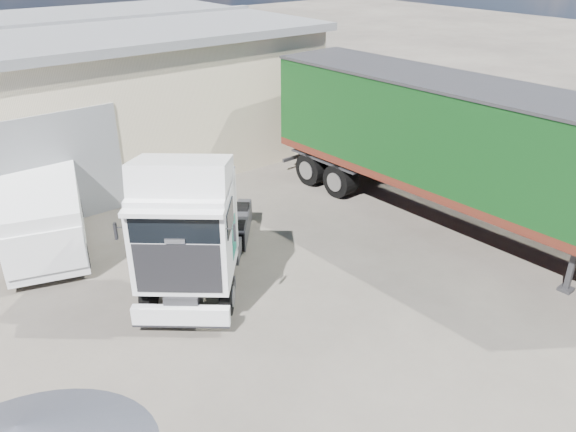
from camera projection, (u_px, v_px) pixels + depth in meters
ground at (316, 358)px, 12.33m from camera, size 120.00×120.00×0.00m
brick_boundary_wall at (437, 134)px, 22.35m from camera, size 0.35×26.00×2.50m
tractor_unit at (192, 232)px, 14.07m from camera, size 5.39×5.86×3.95m
box_trailer at (457, 141)px, 17.03m from camera, size 3.54×13.72×4.52m
panel_van at (44, 217)px, 16.18m from camera, size 3.39×5.37×2.04m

